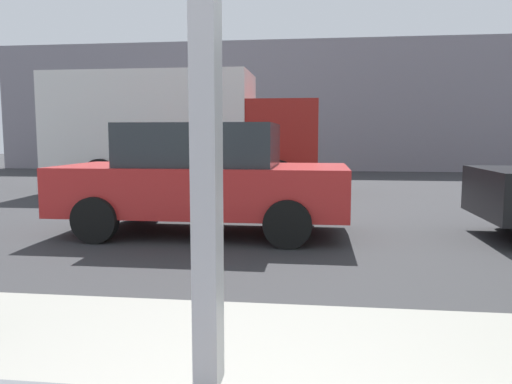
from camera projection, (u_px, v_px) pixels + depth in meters
ground_plane at (305, 218)px, 8.96m from camera, size 60.00×60.00×0.00m
building_facade_far at (314, 106)px, 21.39m from camera, size 28.00×1.20×5.46m
parked_car_red at (203, 177)px, 7.51m from camera, size 4.25×2.02×1.64m
box_truck at (178, 128)px, 13.21m from camera, size 7.04×2.44×3.09m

